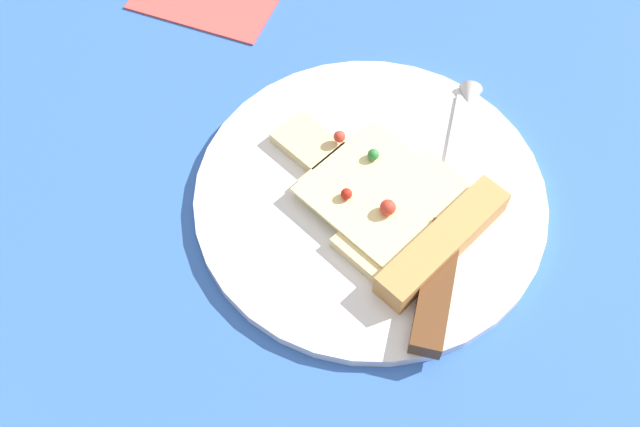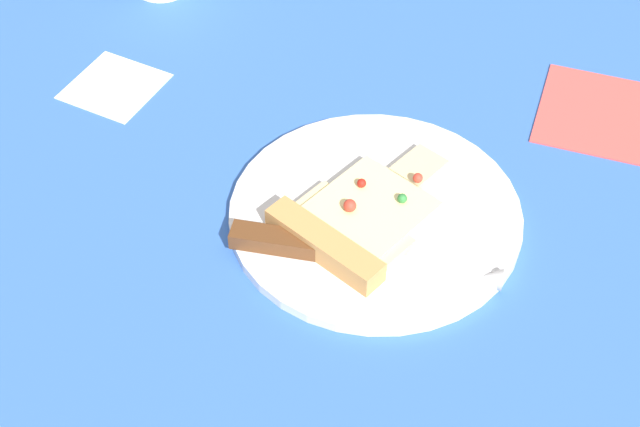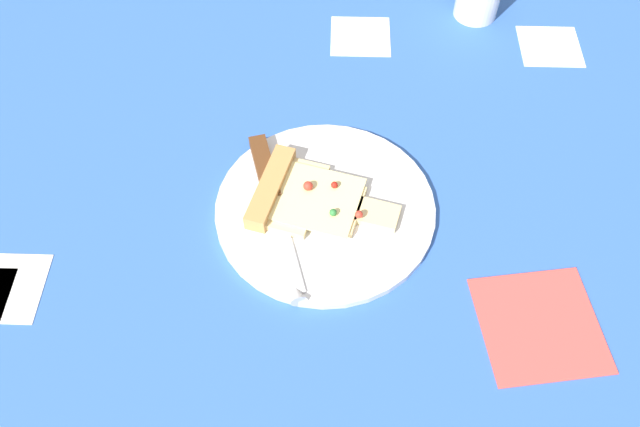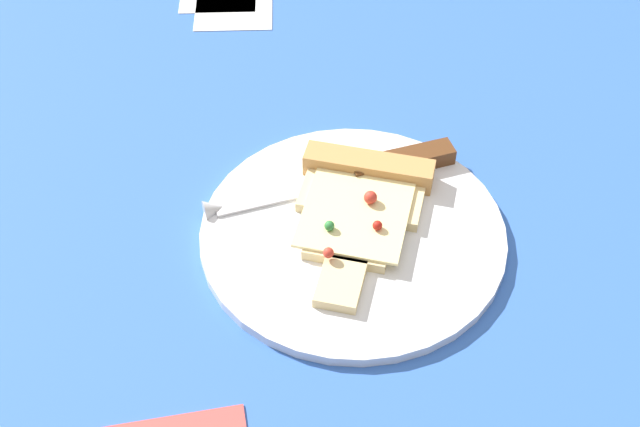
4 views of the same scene
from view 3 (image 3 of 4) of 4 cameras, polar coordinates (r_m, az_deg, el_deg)
ground_plane at (r=80.93cm, az=5.24°, el=-1.32°), size 124.94×124.94×3.00cm
plate at (r=79.85cm, az=0.46°, el=0.43°), size 27.01×27.01×1.02cm
pizza_slice at (r=79.27cm, az=-1.35°, el=1.42°), size 18.84×13.46×2.49cm
knife at (r=79.66cm, az=-4.21°, el=1.39°), size 8.61×23.65×2.45cm
napkin at (r=76.25cm, az=18.72°, el=-9.20°), size 14.81×14.81×0.40cm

